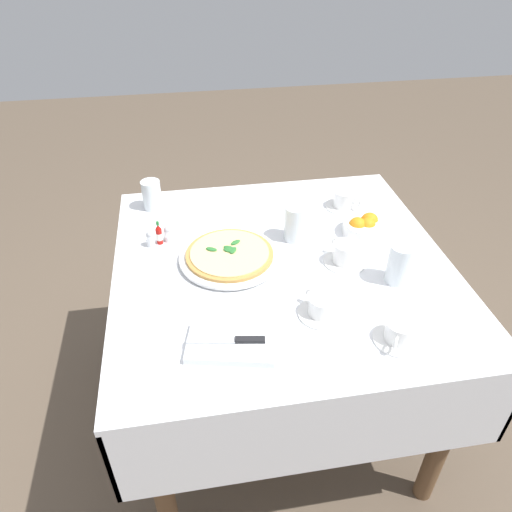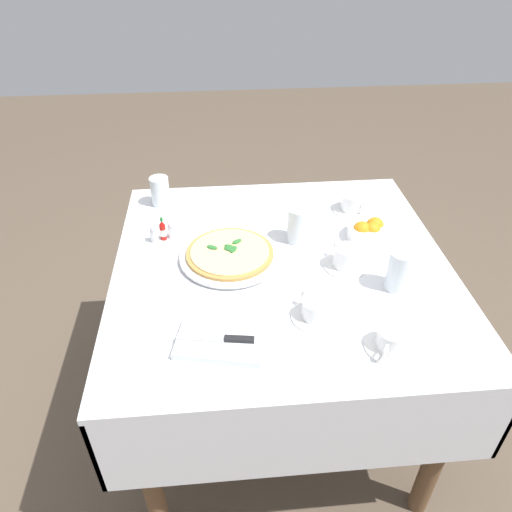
% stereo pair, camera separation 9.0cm
% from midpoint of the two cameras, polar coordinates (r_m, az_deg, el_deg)
% --- Properties ---
extents(ground_plane, '(8.00, 8.00, 0.00)m').
position_cam_midpoint_polar(ground_plane, '(2.02, 1.09, -17.39)').
color(ground_plane, brown).
extents(dining_table, '(1.03, 1.03, 0.73)m').
position_cam_midpoint_polar(dining_table, '(1.58, 1.33, -4.73)').
color(dining_table, white).
rests_on(dining_table, ground_plane).
extents(pizza_plate, '(0.31, 0.31, 0.02)m').
position_cam_midpoint_polar(pizza_plate, '(1.50, -4.85, -0.20)').
color(pizza_plate, white).
rests_on(pizza_plate, dining_table).
extents(pizza, '(0.27, 0.27, 0.02)m').
position_cam_midpoint_polar(pizza, '(1.49, -4.88, 0.24)').
color(pizza, '#C68E47').
rests_on(pizza, pizza_plate).
extents(coffee_cup_near_right, '(0.13, 0.13, 0.06)m').
position_cam_midpoint_polar(coffee_cup_near_right, '(1.31, 5.85, -6.05)').
color(coffee_cup_near_right, white).
rests_on(coffee_cup_near_right, dining_table).
extents(coffee_cup_near_left, '(0.13, 0.13, 0.06)m').
position_cam_midpoint_polar(coffee_cup_near_left, '(1.78, 8.97, 6.52)').
color(coffee_cup_near_left, white).
rests_on(coffee_cup_near_left, dining_table).
extents(coffee_cup_far_right, '(0.13, 0.13, 0.06)m').
position_cam_midpoint_polar(coffee_cup_far_right, '(1.27, 14.67, -8.81)').
color(coffee_cup_far_right, white).
rests_on(coffee_cup_far_right, dining_table).
extents(coffee_cup_back_corner, '(0.13, 0.13, 0.07)m').
position_cam_midpoint_polar(coffee_cup_back_corner, '(1.49, 8.82, 0.18)').
color(coffee_cup_back_corner, white).
rests_on(coffee_cup_back_corner, dining_table).
extents(water_glass_left_edge, '(0.07, 0.07, 0.11)m').
position_cam_midpoint_polar(water_glass_left_edge, '(1.79, -13.64, 6.83)').
color(water_glass_left_edge, white).
rests_on(water_glass_left_edge, dining_table).
extents(water_glass_far_left, '(0.07, 0.07, 0.12)m').
position_cam_midpoint_polar(water_glass_far_left, '(1.57, 3.07, 3.66)').
color(water_glass_far_left, white).
rests_on(water_glass_far_left, dining_table).
extents(water_glass_center_back, '(0.07, 0.07, 0.12)m').
position_cam_midpoint_polar(water_glass_center_back, '(1.44, 14.92, -1.09)').
color(water_glass_center_back, white).
rests_on(water_glass_center_back, dining_table).
extents(napkin_folded, '(0.24, 0.17, 0.02)m').
position_cam_midpoint_polar(napkin_folded, '(1.23, -5.09, -10.40)').
color(napkin_folded, white).
rests_on(napkin_folded, dining_table).
extents(dinner_knife, '(0.20, 0.05, 0.01)m').
position_cam_midpoint_polar(dinner_knife, '(1.22, -5.26, -9.95)').
color(dinner_knife, silver).
rests_on(dinner_knife, napkin_folded).
extents(citrus_bowl, '(0.15, 0.15, 0.07)m').
position_cam_midpoint_polar(citrus_bowl, '(1.64, 11.24, 3.40)').
color(citrus_bowl, white).
rests_on(citrus_bowl, dining_table).
extents(hot_sauce_bottle, '(0.02, 0.02, 0.08)m').
position_cam_midpoint_polar(hot_sauce_bottle, '(1.60, -12.99, 2.46)').
color(hot_sauce_bottle, '#B7140F').
rests_on(hot_sauce_bottle, dining_table).
extents(salt_shaker, '(0.03, 0.03, 0.06)m').
position_cam_midpoint_polar(salt_shaker, '(1.60, -13.95, 1.89)').
color(salt_shaker, white).
rests_on(salt_shaker, dining_table).
extents(pepper_shaker, '(0.03, 0.03, 0.06)m').
position_cam_midpoint_polar(pepper_shaker, '(1.61, -11.95, 2.49)').
color(pepper_shaker, white).
rests_on(pepper_shaker, dining_table).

